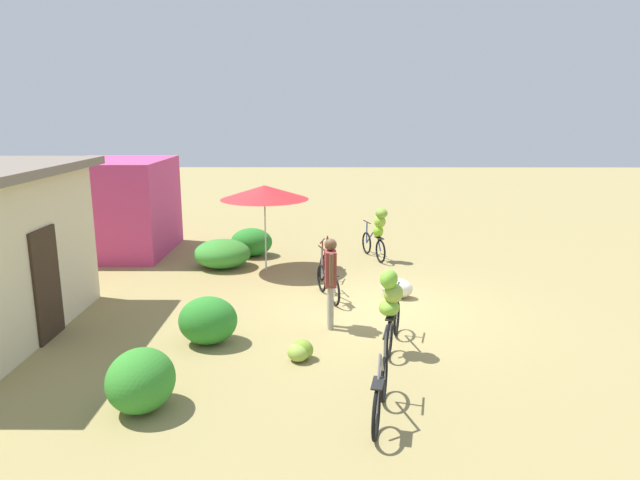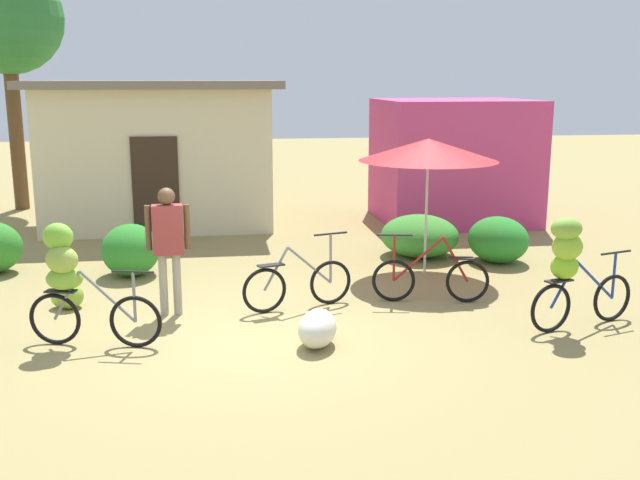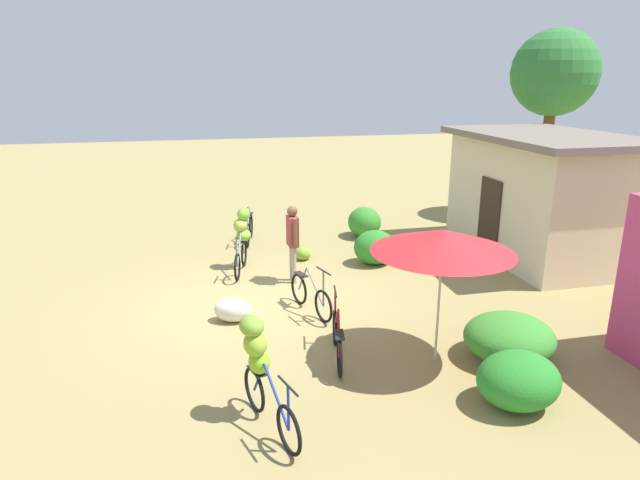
# 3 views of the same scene
# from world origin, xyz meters

# --- Properties ---
(ground_plane) EXTENTS (60.00, 60.00, 0.00)m
(ground_plane) POSITION_xyz_m (0.00, 0.00, 0.00)
(ground_plane) COLOR #958450
(shop_pink) EXTENTS (3.20, 2.80, 2.65)m
(shop_pink) POSITION_xyz_m (4.86, 6.92, 1.33)
(shop_pink) COLOR #C83B78
(shop_pink) RESTS_ON ground
(hedge_bush_front_left) EXTENTS (1.05, 0.92, 0.85)m
(hedge_bush_front_left) POSITION_xyz_m (-4.00, 3.56, 0.43)
(hedge_bush_front_left) COLOR #32852A
(hedge_bush_front_left) RESTS_ON ground
(hedge_bush_front_right) EXTENTS (0.92, 1.02, 0.83)m
(hedge_bush_front_right) POSITION_xyz_m (-1.72, 3.10, 0.42)
(hedge_bush_front_right) COLOR #2C8028
(hedge_bush_front_right) RESTS_ON ground
(hedge_bush_mid) EXTENTS (1.37, 1.46, 0.74)m
(hedge_bush_mid) POSITION_xyz_m (3.23, 3.71, 0.37)
(hedge_bush_mid) COLOR #398E31
(hedge_bush_mid) RESTS_ON ground
(hedge_bush_by_door) EXTENTS (1.01, 1.16, 0.79)m
(hedge_bush_by_door) POSITION_xyz_m (4.44, 3.10, 0.39)
(hedge_bush_by_door) COLOR #28822A
(hedge_bush_by_door) RESTS_ON ground
(market_umbrella) EXTENTS (2.21, 2.21, 2.18)m
(market_umbrella) POSITION_xyz_m (2.99, 2.56, 2.00)
(market_umbrella) COLOR beige
(market_umbrella) RESTS_ON ground
(bicycle_leftmost) EXTENTS (1.62, 0.38, 1.04)m
(bicycle_leftmost) POSITION_xyz_m (-4.22, 0.33, 0.37)
(bicycle_leftmost) COLOR black
(bicycle_leftmost) RESTS_ON ground
(bicycle_near_pile) EXTENTS (1.58, 0.56, 1.47)m
(bicycle_near_pile) POSITION_xyz_m (-2.05, -0.05, 0.85)
(bicycle_near_pile) COLOR black
(bicycle_near_pile) RESTS_ON ground
(bicycle_center_loaded) EXTENTS (1.56, 0.50, 1.02)m
(bicycle_center_loaded) POSITION_xyz_m (0.74, 0.99, 0.35)
(bicycle_center_loaded) COLOR black
(bicycle_center_loaded) RESTS_ON ground
(bicycle_by_shop) EXTENTS (1.63, 0.36, 0.98)m
(bicycle_by_shop) POSITION_xyz_m (2.62, 1.02, 0.34)
(bicycle_by_shop) COLOR black
(bicycle_by_shop) RESTS_ON ground
(bicycle_rightmost) EXTENTS (1.60, 0.62, 1.46)m
(bicycle_rightmost) POSITION_xyz_m (3.98, -0.38, 0.87)
(bicycle_rightmost) COLOR black
(bicycle_rightmost) RESTS_ON ground
(banana_pile_on_ground) EXTENTS (0.58, 0.57, 0.33)m
(banana_pile_on_ground) POSITION_xyz_m (-2.41, 1.47, 0.16)
(banana_pile_on_ground) COLOR olive
(banana_pile_on_ground) RESTS_ON ground
(produce_sack) EXTENTS (0.65, 0.81, 0.44)m
(produce_sack) POSITION_xyz_m (0.79, -0.51, 0.22)
(produce_sack) COLOR silver
(produce_sack) RESTS_ON ground
(person_vendor) EXTENTS (0.58, 0.23, 1.72)m
(person_vendor) POSITION_xyz_m (-0.98, 0.96, 1.06)
(person_vendor) COLOR gray
(person_vendor) RESTS_ON ground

